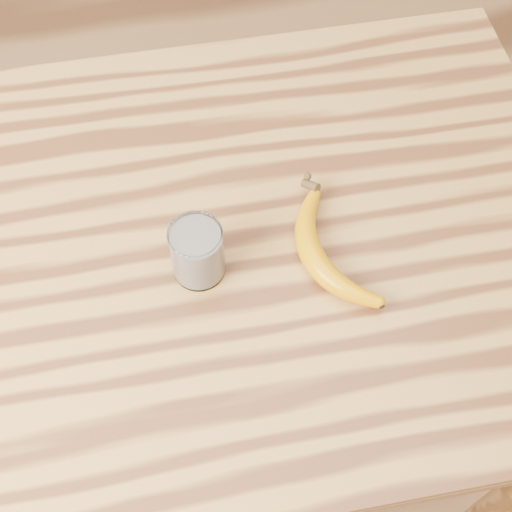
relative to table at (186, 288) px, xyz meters
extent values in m
plane|color=#97683E|center=(0.00, 0.00, -0.77)|extent=(4.00, 4.00, 0.00)
cube|color=#B07939|center=(0.00, 0.00, 0.11)|extent=(1.20, 0.80, 0.04)
cylinder|color=brown|center=(0.54, 0.34, -0.34)|extent=(0.06, 0.06, 0.86)
cylinder|color=white|center=(0.02, -0.04, 0.18)|extent=(0.07, 0.07, 0.09)
torus|color=white|center=(0.02, -0.04, 0.22)|extent=(0.07, 0.07, 0.00)
cylinder|color=beige|center=(0.02, -0.04, 0.17)|extent=(0.07, 0.07, 0.08)
camera|label=1|loc=(0.01, -0.55, 1.00)|focal=50.00mm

